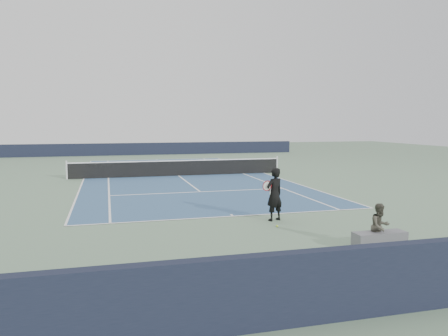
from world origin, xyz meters
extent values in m
plane|color=slate|center=(0.00, 0.00, 0.00)|extent=(80.00, 80.00, 0.00)
cube|color=#335379|center=(0.00, 0.00, 0.01)|extent=(10.97, 23.77, 0.01)
cylinder|color=silver|center=(-6.40, 0.00, 0.54)|extent=(0.10, 0.10, 1.07)
cylinder|color=silver|center=(6.40, 0.00, 0.54)|extent=(0.10, 0.10, 1.07)
cube|color=black|center=(0.00, 0.00, 0.46)|extent=(12.80, 0.03, 0.90)
cube|color=white|center=(0.00, 0.00, 0.93)|extent=(12.80, 0.04, 0.06)
cube|color=black|center=(0.00, 17.88, 0.60)|extent=(30.00, 0.25, 1.20)
cube|color=black|center=(0.00, -19.88, 0.60)|extent=(30.00, 0.25, 1.20)
imported|color=black|center=(1.14, -12.81, 0.88)|extent=(0.79, 0.68, 1.76)
torus|color=maroon|center=(0.86, -12.86, 1.18)|extent=(0.34, 0.18, 0.36)
cylinder|color=white|center=(0.86, -12.86, 1.18)|extent=(0.29, 0.14, 0.32)
cylinder|color=white|center=(0.98, -12.83, 0.92)|extent=(0.08, 0.13, 0.27)
sphere|color=#C2E62F|center=(0.89, -13.68, 0.03)|extent=(0.07, 0.07, 0.07)
cube|color=#5D5D62|center=(2.54, -16.56, 0.22)|extent=(1.44, 0.64, 0.45)
imported|color=#454337|center=(2.54, -16.56, 0.59)|extent=(0.63, 0.53, 1.19)
camera|label=1|loc=(-4.15, -26.08, 3.24)|focal=35.00mm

